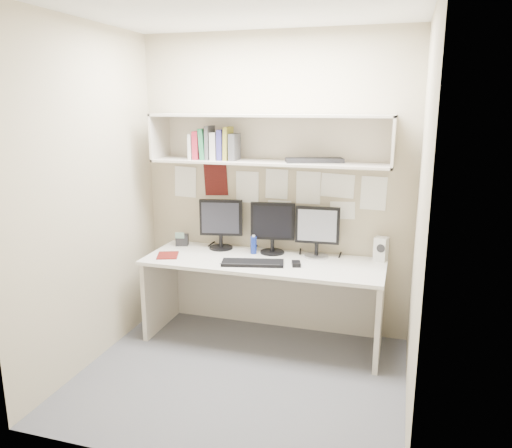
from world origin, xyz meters
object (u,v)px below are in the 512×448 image
(monitor_left, at_px, (221,222))
(maroon_notebook, at_px, (168,255))
(desk, at_px, (263,300))
(desk_phone, at_px, (182,240))
(monitor_right, at_px, (317,229))
(keyboard, at_px, (253,263))
(monitor_center, at_px, (273,226))
(speaker, at_px, (381,249))

(monitor_left, height_order, maroon_notebook, monitor_left)
(desk, relative_size, desk_phone, 15.03)
(monitor_right, relative_size, keyboard, 0.86)
(monitor_right, relative_size, desk_phone, 3.26)
(monitor_left, relative_size, monitor_center, 1.00)
(desk, relative_size, keyboard, 3.98)
(monitor_left, height_order, monitor_right, monitor_left)
(monitor_left, height_order, speaker, monitor_left)
(monitor_left, bearing_deg, monitor_right, -11.36)
(monitor_center, bearing_deg, maroon_notebook, -165.73)
(monitor_right, distance_m, speaker, 0.55)
(monitor_left, bearing_deg, speaker, -9.75)
(desk, xyz_separation_m, keyboard, (-0.05, -0.14, 0.38))
(monitor_center, bearing_deg, desk, -103.70)
(keyboard, height_order, speaker, speaker)
(monitor_center, bearing_deg, desk_phone, 171.97)
(monitor_left, bearing_deg, maroon_notebook, -146.75)
(keyboard, bearing_deg, monitor_center, 66.17)
(desk, distance_m, desk_phone, 0.96)
(maroon_notebook, height_order, desk_phone, desk_phone)
(desk, relative_size, monitor_center, 4.47)
(monitor_left, xyz_separation_m, monitor_center, (0.48, -0.00, 0.00))
(monitor_right, relative_size, maroon_notebook, 2.07)
(desk, distance_m, monitor_left, 0.79)
(monitor_left, relative_size, desk_phone, 3.36)
(keyboard, distance_m, speaker, 1.07)
(desk, relative_size, monitor_right, 4.61)
(speaker, bearing_deg, monitor_left, -163.78)
(monitor_left, bearing_deg, monitor_center, -11.37)
(desk, height_order, keyboard, keyboard)
(maroon_notebook, bearing_deg, monitor_left, 24.15)
(monitor_center, xyz_separation_m, desk_phone, (-0.86, -0.01, -0.19))
(monitor_left, relative_size, monitor_right, 1.03)
(monitor_right, xyz_separation_m, maroon_notebook, (-1.23, -0.35, -0.23))
(keyboard, height_order, maroon_notebook, keyboard)
(monitor_center, xyz_separation_m, maroon_notebook, (-0.84, -0.35, -0.24))
(monitor_left, bearing_deg, desk_phone, 170.02)
(monitor_right, height_order, desk_phone, monitor_right)
(desk, xyz_separation_m, maroon_notebook, (-0.82, -0.13, 0.37))
(speaker, bearing_deg, desk, -150.00)
(desk, height_order, maroon_notebook, maroon_notebook)
(desk, bearing_deg, monitor_center, 84.94)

